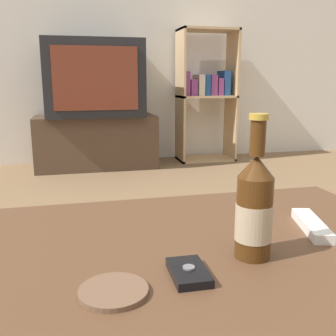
# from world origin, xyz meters

# --- Properties ---
(back_wall) EXTENTS (8.00, 0.05, 2.60)m
(back_wall) POSITION_xyz_m (0.00, 3.02, 1.30)
(back_wall) COLOR silver
(back_wall) RESTS_ON ground_plane
(coffee_table) EXTENTS (1.01, 0.70, 0.43)m
(coffee_table) POSITION_xyz_m (0.00, 0.00, 0.36)
(coffee_table) COLOR brown
(coffee_table) RESTS_ON ground_plane
(tv_stand) EXTENTS (1.00, 0.44, 0.44)m
(tv_stand) POSITION_xyz_m (-0.00, 2.73, 0.22)
(tv_stand) COLOR #4C3828
(tv_stand) RESTS_ON ground_plane
(television) EXTENTS (0.78, 0.59, 0.61)m
(television) POSITION_xyz_m (-0.00, 2.73, 0.74)
(television) COLOR black
(television) RESTS_ON tv_stand
(bookshelf) EXTENTS (0.51, 0.30, 1.17)m
(bookshelf) POSITION_xyz_m (1.01, 2.81, 0.62)
(bookshelf) COLOR tan
(bookshelf) RESTS_ON ground_plane
(beer_bottle) EXTENTS (0.06, 0.06, 0.25)m
(beer_bottle) POSITION_xyz_m (0.12, -0.04, 0.52)
(beer_bottle) COLOR #47280F
(beer_bottle) RESTS_ON coffee_table
(cell_phone) EXTENTS (0.06, 0.09, 0.02)m
(cell_phone) POSITION_xyz_m (-0.01, -0.08, 0.44)
(cell_phone) COLOR black
(cell_phone) RESTS_ON coffee_table
(remote_control) EXTENTS (0.08, 0.17, 0.02)m
(remote_control) POSITION_xyz_m (0.29, 0.05, 0.44)
(remote_control) COLOR white
(remote_control) RESTS_ON coffee_table
(coaster) EXTENTS (0.10, 0.10, 0.01)m
(coaster) POSITION_xyz_m (-0.14, -0.11, 0.43)
(coaster) COLOR brown
(coaster) RESTS_ON coffee_table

